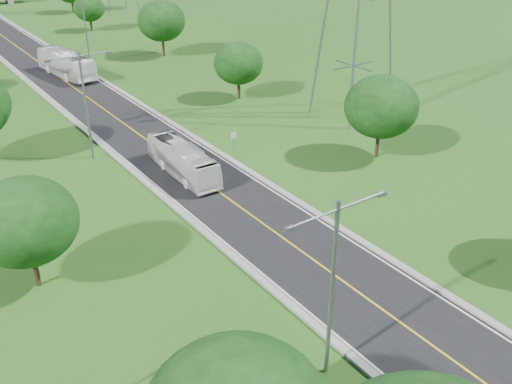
% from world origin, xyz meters
% --- Properties ---
extents(ground, '(260.00, 260.00, 0.00)m').
position_xyz_m(ground, '(0.00, 60.00, 0.00)').
color(ground, '#254E16').
rests_on(ground, ground).
extents(road, '(8.00, 150.00, 0.06)m').
position_xyz_m(road, '(0.00, 66.00, 0.03)').
color(road, black).
rests_on(road, ground).
extents(curb_left, '(0.50, 150.00, 0.22)m').
position_xyz_m(curb_left, '(-4.25, 66.00, 0.11)').
color(curb_left, gray).
rests_on(curb_left, ground).
extents(curb_right, '(0.50, 150.00, 0.22)m').
position_xyz_m(curb_right, '(4.25, 66.00, 0.11)').
color(curb_right, gray).
rests_on(curb_right, ground).
extents(speed_limit_sign, '(0.55, 0.09, 2.40)m').
position_xyz_m(speed_limit_sign, '(5.20, 37.98, 1.60)').
color(speed_limit_sign, slate).
rests_on(speed_limit_sign, ground).
extents(streetlight_near_left, '(5.90, 0.25, 10.00)m').
position_xyz_m(streetlight_near_left, '(-6.00, 12.00, 5.94)').
color(streetlight_near_left, slate).
rests_on(streetlight_near_left, ground).
extents(streetlight_mid_left, '(5.90, 0.25, 10.00)m').
position_xyz_m(streetlight_mid_left, '(-6.00, 45.00, 5.94)').
color(streetlight_mid_left, slate).
rests_on(streetlight_mid_left, ground).
extents(streetlight_far_right, '(5.90, 0.25, 10.00)m').
position_xyz_m(streetlight_far_right, '(6.00, 78.00, 5.94)').
color(streetlight_far_right, slate).
rests_on(streetlight_far_right, ground).
extents(tree_lb, '(6.30, 6.30, 7.33)m').
position_xyz_m(tree_lb, '(-16.00, 28.00, 4.64)').
color(tree_lb, black).
rests_on(tree_lb, ground).
extents(tree_rb, '(6.72, 6.72, 7.82)m').
position_xyz_m(tree_rb, '(16.00, 30.00, 4.95)').
color(tree_rb, black).
rests_on(tree_rb, ground).
extents(tree_rc, '(5.88, 5.88, 6.84)m').
position_xyz_m(tree_rc, '(15.00, 52.00, 4.33)').
color(tree_rc, black).
rests_on(tree_rc, ground).
extents(tree_rd, '(7.14, 7.14, 8.30)m').
position_xyz_m(tree_rd, '(17.00, 76.00, 5.27)').
color(tree_rd, black).
rests_on(tree_rd, ground).
extents(tree_re, '(5.46, 5.46, 6.35)m').
position_xyz_m(tree_re, '(14.50, 100.00, 4.02)').
color(tree_re, black).
rests_on(tree_re, ground).
extents(bus_outbound, '(4.38, 12.35, 3.36)m').
position_xyz_m(bus_outbound, '(1.12, 73.25, 1.74)').
color(bus_outbound, white).
rests_on(bus_outbound, road).
extents(bus_inbound, '(2.59, 9.98, 2.76)m').
position_xyz_m(bus_inbound, '(-0.80, 36.91, 1.44)').
color(bus_inbound, white).
rests_on(bus_inbound, road).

